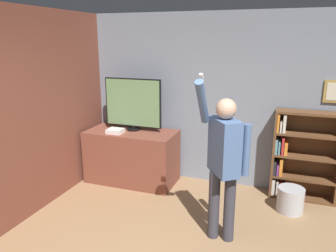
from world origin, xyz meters
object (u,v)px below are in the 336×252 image
at_px(person, 224,157).
at_px(waste_bin, 290,200).
at_px(bookshelf, 300,157).
at_px(game_console, 115,131).
at_px(television, 133,104).

bearing_deg(person, waste_bin, 104.47).
relative_size(bookshelf, waste_bin, 3.72).
bearing_deg(game_console, waste_bin, -0.53).
distance_m(game_console, waste_bin, 2.76).
height_order(television, game_console, television).
relative_size(television, game_console, 3.90).
xyz_separation_m(television, bookshelf, (2.56, 0.20, -0.65)).
xyz_separation_m(game_console, person, (1.89, -0.97, 0.14)).
bearing_deg(bookshelf, game_console, -170.56).
height_order(person, waste_bin, person).
relative_size(bookshelf, person, 0.67).
bearing_deg(bookshelf, person, -121.29).
bearing_deg(game_console, person, -27.14).
distance_m(television, game_console, 0.52).
height_order(bookshelf, person, person).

